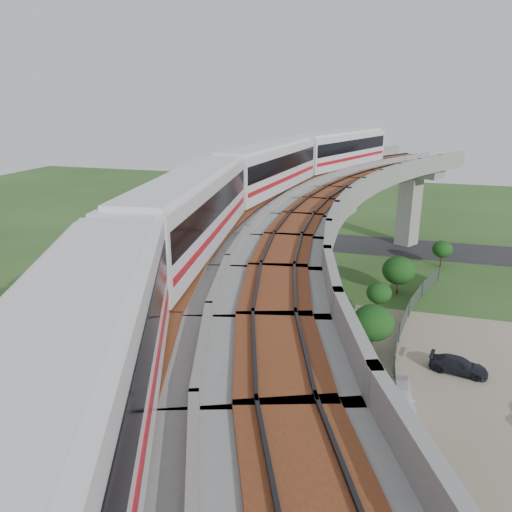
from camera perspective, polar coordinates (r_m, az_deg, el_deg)
The scene contains 14 objects.
ground at distance 35.54m, azimuth 1.38°, elevation -11.59°, with size 160.00×160.00×0.00m, color #2C481D.
dirt_lot at distance 33.53m, azimuth 25.13°, elevation -15.43°, with size 18.00×26.00×0.04m, color gray.
asphalt_road at distance 62.91m, azimuth 8.41°, elevation 1.59°, with size 60.00×8.00×0.03m, color #232326.
viaduct at distance 31.35m, azimuth 8.31°, elevation 2.08°, with size 19.58×73.98×11.40m.
metro_train at distance 29.64m, azimuth 1.40°, elevation 7.81°, with size 11.55×61.33×3.64m.
fence at distance 34.35m, azimuth 17.69°, elevation -12.21°, with size 3.87×38.73×1.50m.
tree_0 at distance 56.26m, azimuth 20.53°, elevation 0.73°, with size 2.10×2.10×2.87m.
tree_1 at distance 47.23m, azimuth 16.01°, elevation -1.59°, with size 3.01×3.01×3.58m.
tree_2 at distance 41.74m, azimuth 13.89°, elevation -4.13°, with size 2.05×2.05×3.09m.
tree_3 at distance 35.78m, azimuth 13.23°, elevation -7.43°, with size 2.94×2.94×3.73m.
tree_4 at distance 28.87m, azimuth 12.21°, elevation -15.17°, with size 2.16×2.16×2.86m.
tree_5 at distance 24.86m, azimuth 13.89°, elevation -20.52°, with size 3.11×3.11×3.59m.
car_white at distance 31.40m, azimuth 16.16°, elevation -15.18°, with size 1.62×4.04×1.38m, color silver.
car_dark at distance 36.11m, azimuth 22.14°, elevation -11.50°, with size 1.49×3.66×1.06m, color black.
Camera 1 is at (7.82, -29.92, 17.52)m, focal length 35.00 mm.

